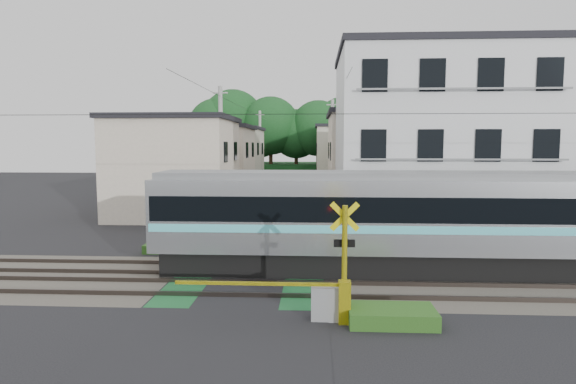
# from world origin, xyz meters

# --- Properties ---
(ground) EXTENTS (120.00, 120.00, 0.00)m
(ground) POSITION_xyz_m (0.00, 0.00, 0.00)
(ground) COLOR black
(track_bed) EXTENTS (120.00, 120.00, 0.14)m
(track_bed) POSITION_xyz_m (0.00, 0.00, 0.04)
(track_bed) COLOR #47423A
(track_bed) RESTS_ON ground
(crossing_signal_near) EXTENTS (4.74, 0.65, 3.09)m
(crossing_signal_near) POSITION_xyz_m (2.59, -3.65, 0.71)
(crossing_signal_near) COLOR yellow
(crossing_signal_near) RESTS_ON ground
(crossing_signal_far) EXTENTS (4.74, 0.65, 3.09)m
(crossing_signal_far) POSITION_xyz_m (-2.59, 3.65, 0.71)
(crossing_signal_far) COLOR yellow
(crossing_signal_far) RESTS_ON ground
(apartment_block) EXTENTS (10.20, 8.36, 9.30)m
(apartment_block) POSITION_xyz_m (8.50, 9.49, 4.66)
(apartment_block) COLOR silver
(apartment_block) RESTS_ON ground
(houses_row) EXTENTS (22.07, 31.35, 6.80)m
(houses_row) POSITION_xyz_m (0.25, 25.92, 3.24)
(houses_row) COLOR beige
(houses_row) RESTS_ON ground
(tree_hill) EXTENTS (40.00, 12.94, 11.76)m
(tree_hill) POSITION_xyz_m (0.82, 47.78, 5.93)
(tree_hill) COLOR #18481D
(tree_hill) RESTS_ON ground
(catenary) EXTENTS (60.00, 5.04, 7.00)m
(catenary) POSITION_xyz_m (6.00, 0.03, 3.70)
(catenary) COLOR #2D2D33
(catenary) RESTS_ON ground
(utility_poles) EXTENTS (7.90, 42.00, 8.00)m
(utility_poles) POSITION_xyz_m (-1.05, 23.01, 4.08)
(utility_poles) COLOR #A5A5A0
(utility_poles) RESTS_ON ground
(pedestrian) EXTENTS (0.61, 0.46, 1.50)m
(pedestrian) POSITION_xyz_m (-0.84, 26.73, 0.75)
(pedestrian) COLOR #25222B
(pedestrian) RESTS_ON ground
(weed_patches) EXTENTS (10.25, 8.80, 0.40)m
(weed_patches) POSITION_xyz_m (1.76, -0.09, 0.18)
(weed_patches) COLOR #2D5E1E
(weed_patches) RESTS_ON ground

